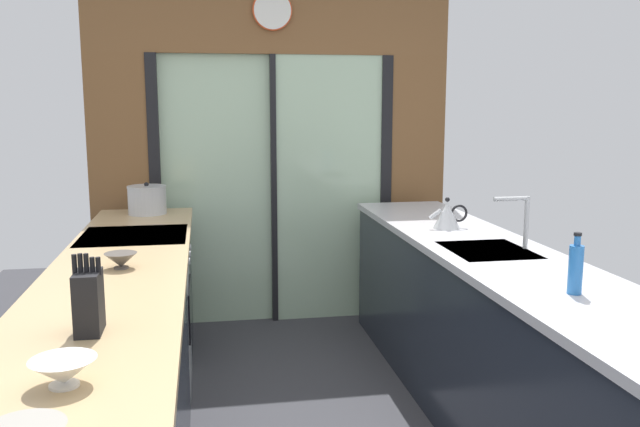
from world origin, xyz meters
The scene contains 11 objects.
back_wall_unit centered at (0.00, 2.40, 1.52)m, with size 2.64×0.12×2.70m.
left_counter_run centered at (-0.91, 0.13, 0.47)m, with size 0.62×3.80×0.92m.
right_counter_run centered at (0.91, 0.30, 0.46)m, with size 0.62×3.80×0.92m.
sink_faucet centered at (1.06, 0.55, 1.10)m, with size 0.19×0.02×0.27m.
oven_range centered at (-0.91, 1.25, 0.46)m, with size 0.60×0.60×0.92m.
mixing_bowl_mid centered at (-0.89, -0.80, 0.96)m, with size 0.17×0.17×0.08m.
mixing_bowl_far centered at (-0.89, 0.47, 0.96)m, with size 0.15×0.15×0.07m.
knife_block centered at (-0.89, -0.38, 1.02)m, with size 0.09×0.14×0.26m.
stock_pot centered at (-0.89, 1.98, 1.01)m, with size 0.25×0.25×0.21m.
kettle centered at (0.89, 1.14, 1.00)m, with size 0.24×0.16×0.19m.
soap_bottle_far centered at (0.89, -0.25, 1.02)m, with size 0.06×0.06×0.24m.
Camera 1 is at (-0.52, -2.53, 1.65)m, focal length 37.35 mm.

